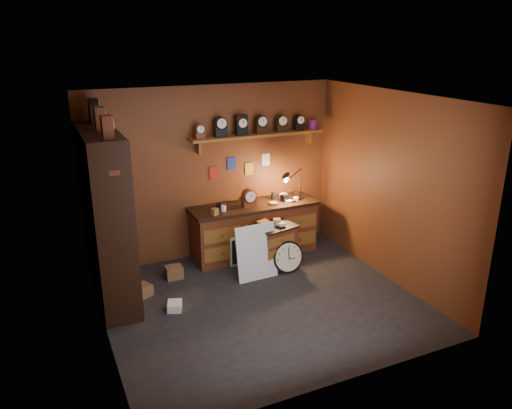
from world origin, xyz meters
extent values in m
plane|color=black|center=(0.00, 0.00, 0.00)|extent=(4.00, 4.00, 0.00)
cube|color=brown|center=(0.00, 1.80, 1.35)|extent=(4.00, 0.02, 2.70)
cube|color=brown|center=(0.00, -1.80, 1.35)|extent=(4.00, 0.02, 2.70)
cube|color=brown|center=(-2.00, 0.00, 1.35)|extent=(0.02, 3.60, 2.70)
cube|color=brown|center=(2.00, 0.00, 1.35)|extent=(0.02, 3.60, 2.70)
cube|color=beige|center=(0.00, 0.00, 2.70)|extent=(4.00, 3.60, 0.02)
cube|color=brown|center=(0.70, 1.65, 1.92)|extent=(2.20, 0.30, 0.04)
cube|color=brown|center=(-0.25, 1.72, 1.80)|extent=(0.04, 0.16, 0.20)
cube|color=brown|center=(1.65, 1.72, 1.80)|extent=(0.04, 0.16, 0.20)
cylinder|color=#B21419|center=(1.68, 1.65, 2.02)|extent=(0.16, 0.16, 0.15)
cube|color=#A21914|center=(0.15, 1.79, 1.35)|extent=(0.14, 0.01, 0.20)
cube|color=navy|center=(0.45, 1.79, 1.47)|extent=(0.14, 0.01, 0.20)
cube|color=#B68716|center=(0.75, 1.79, 1.35)|extent=(0.14, 0.01, 0.20)
cube|color=silver|center=(1.05, 1.79, 1.47)|extent=(0.14, 0.01, 0.20)
cube|color=black|center=(-1.98, 0.98, 1.15)|extent=(0.03, 1.60, 2.30)
cube|color=black|center=(-1.75, 0.20, 1.15)|extent=(0.45, 0.03, 2.30)
cube|color=black|center=(-1.75, 1.76, 1.15)|extent=(0.45, 0.03, 2.30)
cube|color=black|center=(-1.75, 0.98, 0.05)|extent=(0.43, 1.54, 0.03)
cube|color=black|center=(-1.75, 0.98, 0.55)|extent=(0.43, 1.54, 0.03)
cube|color=black|center=(-1.75, 0.98, 1.00)|extent=(0.43, 1.54, 0.03)
cube|color=black|center=(-1.75, 0.98, 1.45)|extent=(0.43, 1.54, 0.03)
cube|color=black|center=(-1.75, 0.98, 1.90)|extent=(0.43, 1.54, 0.03)
cube|color=black|center=(-1.75, 0.98, 2.28)|extent=(0.43, 1.54, 0.03)
cube|color=brown|center=(0.56, 1.48, 0.40)|extent=(2.00, 0.60, 0.80)
cube|color=black|center=(0.56, 1.48, 0.82)|extent=(2.06, 0.66, 0.05)
cube|color=brown|center=(0.56, 1.18, 0.40)|extent=(1.92, 0.02, 0.52)
cylinder|color=black|center=(1.36, 1.43, 0.86)|extent=(0.12, 0.12, 0.02)
cylinder|color=black|center=(1.36, 1.43, 1.05)|extent=(0.02, 0.02, 0.38)
cylinder|color=black|center=(1.24, 1.40, 1.29)|extent=(0.27, 0.09, 0.14)
cone|color=black|center=(1.10, 1.37, 1.25)|extent=(0.18, 0.14, 0.18)
cube|color=brown|center=(0.65, 0.93, 0.32)|extent=(0.64, 0.57, 0.65)
cube|color=black|center=(0.65, 0.93, 0.66)|extent=(0.68, 0.61, 0.03)
cube|color=brown|center=(0.65, 0.70, 0.32)|extent=(0.49, 0.12, 0.55)
cylinder|color=black|center=(0.74, 0.67, 0.24)|extent=(0.49, 0.16, 0.49)
cylinder|color=#EEE8BE|center=(0.74, 0.64, 0.25)|extent=(0.43, 0.10, 0.42)
cube|color=black|center=(0.74, 0.63, 0.31)|extent=(0.01, 0.04, 0.16)
cube|color=black|center=(0.80, 0.63, 0.22)|extent=(0.11, 0.01, 0.01)
cube|color=silver|center=(0.24, 0.68, 0.00)|extent=(0.63, 0.20, 0.83)
cube|color=silver|center=(0.24, 1.40, 0.24)|extent=(0.48, 0.48, 0.49)
cube|color=black|center=(0.24, 1.16, 0.24)|extent=(0.40, 0.03, 0.39)
cube|color=brown|center=(-1.43, 0.83, 0.08)|extent=(0.33, 0.31, 0.16)
cube|color=white|center=(-1.11, 0.30, 0.05)|extent=(0.24, 0.26, 0.11)
cube|color=brown|center=(-0.87, 1.17, 0.09)|extent=(0.25, 0.21, 0.18)
camera|label=1|loc=(-2.51, -5.33, 3.41)|focal=35.00mm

